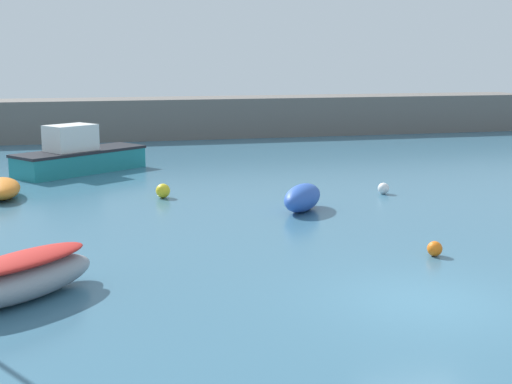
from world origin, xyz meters
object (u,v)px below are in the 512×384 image
(open_tender_yellow, at_px, (2,188))
(mooring_buoy_orange, at_px, (435,249))
(dinghy_near_pier, at_px, (302,198))
(cabin_cruiser_white, at_px, (78,156))
(mooring_buoy_white, at_px, (383,188))
(rowboat_with_red_cover, at_px, (25,276))
(mooring_buoy_yellow, at_px, (163,191))

(open_tender_yellow, height_order, mooring_buoy_orange, open_tender_yellow)
(dinghy_near_pier, height_order, cabin_cruiser_white, cabin_cruiser_white)
(cabin_cruiser_white, xyz_separation_m, mooring_buoy_white, (11.03, -7.89, -0.53))
(rowboat_with_red_cover, relative_size, mooring_buoy_orange, 8.82)
(open_tender_yellow, distance_m, mooring_buoy_white, 14.01)
(open_tender_yellow, xyz_separation_m, mooring_buoy_orange, (11.57, -10.74, -0.16))
(rowboat_with_red_cover, distance_m, mooring_buoy_yellow, 11.02)
(dinghy_near_pier, relative_size, open_tender_yellow, 0.86)
(dinghy_near_pier, distance_m, mooring_buoy_orange, 6.26)
(cabin_cruiser_white, relative_size, mooring_buoy_orange, 15.32)
(open_tender_yellow, relative_size, mooring_buoy_orange, 7.31)
(dinghy_near_pier, xyz_separation_m, mooring_buoy_white, (3.84, 2.07, -0.23))
(dinghy_near_pier, distance_m, mooring_buoy_yellow, 5.39)
(dinghy_near_pier, xyz_separation_m, mooring_buoy_orange, (1.65, -6.04, -0.25))
(rowboat_with_red_cover, xyz_separation_m, open_tender_yellow, (-1.56, 11.61, -0.14))
(cabin_cruiser_white, xyz_separation_m, mooring_buoy_orange, (8.84, -16.00, -0.54))
(rowboat_with_red_cover, distance_m, mooring_buoy_white, 15.14)
(dinghy_near_pier, xyz_separation_m, cabin_cruiser_white, (-7.19, 9.97, 0.29))
(open_tender_yellow, relative_size, mooring_buoy_white, 6.76)
(dinghy_near_pier, xyz_separation_m, mooring_buoy_yellow, (-4.25, 3.32, -0.19))
(rowboat_with_red_cover, height_order, cabin_cruiser_white, cabin_cruiser_white)
(mooring_buoy_white, bearing_deg, mooring_buoy_yellow, 171.23)
(open_tender_yellow, bearing_deg, mooring_buoy_yellow, 72.65)
(mooring_buoy_orange, bearing_deg, open_tender_yellow, 137.12)
(open_tender_yellow, xyz_separation_m, mooring_buoy_yellow, (5.67, -1.39, -0.09))
(dinghy_near_pier, bearing_deg, mooring_buoy_yellow, 88.89)
(dinghy_near_pier, xyz_separation_m, open_tender_yellow, (-9.92, 4.71, -0.09))
(cabin_cruiser_white, relative_size, mooring_buoy_white, 14.18)
(mooring_buoy_yellow, bearing_deg, rowboat_with_red_cover, -111.96)
(rowboat_with_red_cover, distance_m, open_tender_yellow, 11.71)
(dinghy_near_pier, relative_size, mooring_buoy_orange, 6.25)
(open_tender_yellow, xyz_separation_m, cabin_cruiser_white, (2.73, 5.26, 0.39))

